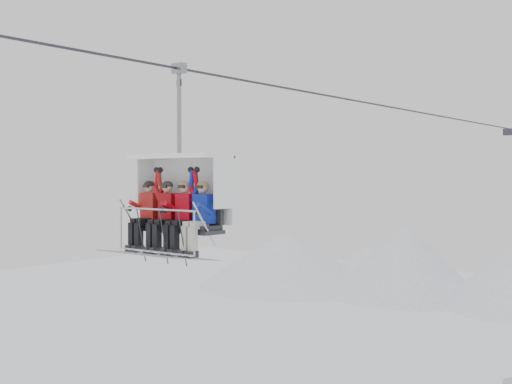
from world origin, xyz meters
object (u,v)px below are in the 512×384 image
Objects in this scene: chairlift_carrier at (184,191)px; skier_center_left at (165,213)px; skier_far_right at (200,215)px; skier_center_right at (182,214)px; skier_far_left at (147,212)px.

skier_center_left is at bearing -130.80° from chairlift_carrier.
skier_center_left and skier_far_right have the same top height.
skier_center_left is 0.53m from skier_center_right.
chairlift_carrier reaches higher than skier_far_left.
skier_center_right is at bearing 0.00° from skier_center_left.
skier_far_right is at bearing 0.00° from skier_center_left.
chairlift_carrier is 2.36× the size of skier_center_left.
chairlift_carrier is 2.36× the size of skier_center_right.
chairlift_carrier is at bearing 19.93° from skier_far_left.
skier_center_right is at bearing -48.47° from chairlift_carrier.
skier_far_left is at bearing 180.00° from skier_far_right.
skier_far_left is (-0.84, -0.30, -0.47)m from chairlift_carrier.
skier_far_left and skier_center_left have the same top height.
skier_far_left is at bearing -160.07° from chairlift_carrier.
chairlift_carrier is at bearing 131.53° from skier_center_right.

